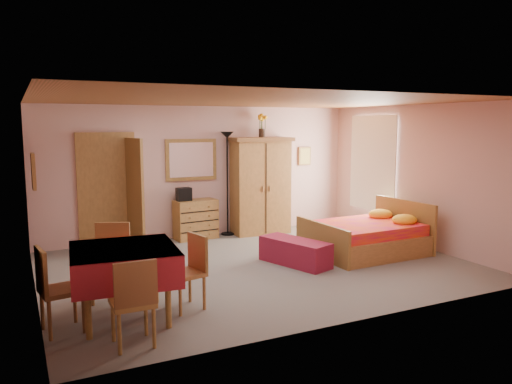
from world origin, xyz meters
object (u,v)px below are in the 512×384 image
stereo (184,194)px  floor_lamp (227,184)px  sunflower_vase (262,125)px  chair_north (110,263)px  wardrobe (260,186)px  chair_east (185,273)px  chest_of_drawers (196,219)px  chair_west (62,289)px  wall_mirror (191,160)px  bench (295,252)px  chair_south (132,301)px  dining_table (125,284)px  bed (365,228)px

stereo → floor_lamp: 0.96m
sunflower_vase → chair_north: bearing=-141.5°
wardrobe → chair_north: bearing=-139.8°
floor_lamp → chair_north: floor_lamp is taller
chair_east → chest_of_drawers: bearing=-33.8°
stereo → floor_lamp: floor_lamp is taller
stereo → chair_west: (-2.54, -3.59, -0.43)m
wall_mirror → bench: wall_mirror is taller
sunflower_vase → wardrobe: bearing=-128.8°
chest_of_drawers → chair_south: 4.79m
wall_mirror → chair_east: 4.14m
wardrobe → dining_table: wardrobe is taller
wardrobe → chair_north: 4.49m
wall_mirror → chair_west: size_ratio=1.09×
chest_of_drawers → chair_south: bearing=-121.8°
stereo → bench: stereo is taller
bed → chair_north: chair_north is taller
floor_lamp → dining_table: floor_lamp is taller
bench → chair_north: chair_north is taller
wardrobe → sunflower_vase: size_ratio=4.14×
chair_east → stereo: bearing=-30.4°
floor_lamp → wardrobe: (0.67, -0.15, -0.06)m
sunflower_vase → chair_west: 5.85m
chair_west → stereo: bearing=136.0°
bench → chair_west: size_ratio=1.28×
chest_of_drawers → dining_table: bearing=-125.4°
sunflower_vase → dining_table: 5.36m
wardrobe → bed: (0.91, -2.27, -0.55)m
wall_mirror → chair_south: wall_mirror is taller
chest_of_drawers → chair_east: (-1.37, -3.54, 0.07)m
wall_mirror → floor_lamp: floor_lamp is taller
stereo → dining_table: (-1.86, -3.55, -0.48)m
dining_table → chair_west: 0.68m
bed → chair_east: (-3.65, -1.18, 0.01)m
floor_lamp → chair_east: size_ratio=2.32×
bed → chest_of_drawers: bearing=132.7°
wall_mirror → wardrobe: bearing=-11.5°
floor_lamp → sunflower_vase: 1.40m
dining_table → chair_west: chair_west is taller
sunflower_vase → chair_north: (-3.61, -2.87, -1.73)m
wall_mirror → dining_table: wall_mirror is taller
chest_of_drawers → wall_mirror: 1.18m
wall_mirror → bed: 3.61m
wardrobe → sunflower_vase: 1.24m
floor_lamp → wardrobe: 0.69m
floor_lamp → sunflower_vase: size_ratio=4.39×
stereo → bed: (2.52, -2.35, -0.46)m
chest_of_drawers → floor_lamp: bearing=0.2°
stereo → chair_south: stereo is taller
chair_north → stereo: bearing=-100.0°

